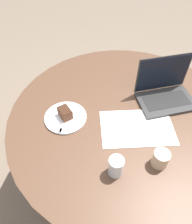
% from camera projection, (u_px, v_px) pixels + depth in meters
% --- Properties ---
extents(ground_plane, '(12.00, 12.00, 0.00)m').
position_uv_depth(ground_plane, '(117.00, 175.00, 1.79)').
color(ground_plane, '#6B5B4C').
extents(dining_table, '(1.32, 1.32, 0.75)m').
position_uv_depth(dining_table, '(124.00, 129.00, 1.33)').
color(dining_table, '#4C3323').
rests_on(dining_table, ground_plane).
extents(paper_document, '(0.43, 0.33, 0.00)m').
position_uv_depth(paper_document, '(137.00, 127.00, 1.17)').
color(paper_document, white).
rests_on(paper_document, dining_table).
extents(plate, '(0.23, 0.23, 0.01)m').
position_uv_depth(plate, '(66.00, 117.00, 1.21)').
color(plate, silver).
rests_on(plate, dining_table).
extents(cake_slice, '(0.08, 0.09, 0.06)m').
position_uv_depth(cake_slice, '(65.00, 113.00, 1.19)').
color(cake_slice, brown).
rests_on(cake_slice, plate).
extents(fork, '(0.08, 0.17, 0.00)m').
position_uv_depth(fork, '(63.00, 123.00, 1.18)').
color(fork, silver).
rests_on(fork, plate).
extents(coffee_glass, '(0.08, 0.08, 0.09)m').
position_uv_depth(coffee_glass, '(160.00, 159.00, 1.00)').
color(coffee_glass, '#C6AD89').
rests_on(coffee_glass, dining_table).
extents(water_glass, '(0.07, 0.07, 0.10)m').
position_uv_depth(water_glass, '(116.00, 166.00, 0.96)').
color(water_glass, silver).
rests_on(water_glass, dining_table).
extents(laptop, '(0.33, 0.23, 0.25)m').
position_uv_depth(laptop, '(165.00, 93.00, 1.28)').
color(laptop, '#2D2D2D').
rests_on(laptop, dining_table).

